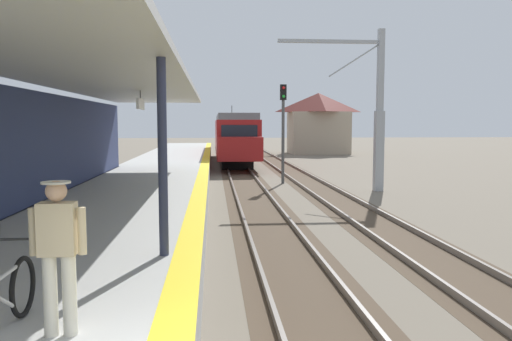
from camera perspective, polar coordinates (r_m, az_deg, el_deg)
name	(u,v)px	position (r m, az deg, el deg)	size (l,w,h in m)	color
station_platform	(144,194)	(20.10, -12.59, -2.57)	(5.00, 80.00, 0.91)	#A8A8A3
station_building_with_canopy	(59,141)	(15.89, -21.37, 3.12)	(4.85, 24.00, 4.43)	#4C4C4C
track_pair_nearest_platform	(249,189)	(23.99, -0.80, -2.15)	(2.34, 120.00, 0.16)	#4C3D2D
track_pair_middle	(319,189)	(24.47, 7.18, -2.04)	(2.34, 120.00, 0.16)	#4C3D2D
approaching_train	(234,136)	(40.97, -2.52, 3.92)	(2.93, 19.60, 4.76)	maroon
commuter_person	(58,249)	(5.78, -21.44, -8.28)	(0.59, 0.30, 1.67)	beige
bicycle_beside_commuter	(3,301)	(6.14, -26.68, -13.02)	(0.48, 1.82, 1.04)	black
rail_signal_post	(283,123)	(26.63, 3.08, 5.37)	(0.32, 0.34, 5.20)	#4C4C4C
catenary_pylon_far_side	(373,114)	(24.22, 13.11, 6.21)	(5.00, 0.40, 7.50)	#9EA3A8
distant_trackside_house	(318,122)	(54.19, 7.04, 5.45)	(6.60, 5.28, 6.40)	tan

